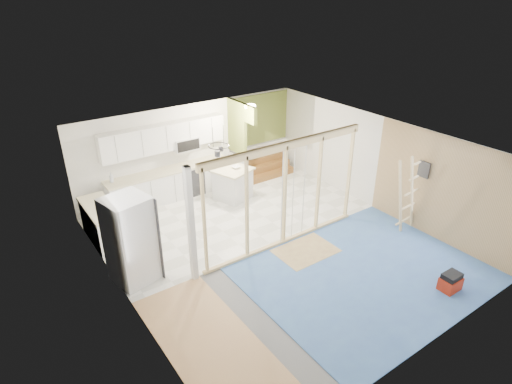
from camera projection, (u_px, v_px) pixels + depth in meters
room at (274, 198)px, 9.64m from camera, size 7.01×8.01×2.61m
floor_overlays at (274, 244)px, 10.29m from camera, size 7.00×8.00×0.03m
stud_frame at (266, 190)px, 9.38m from camera, size 4.66×0.14×2.60m
base_cabinets at (152, 195)px, 11.64m from camera, size 4.45×2.24×0.93m
upper_cabinets at (167, 138)px, 11.77m from camera, size 3.60×0.41×0.85m
green_partition at (255, 148)px, 13.53m from camera, size 2.25×1.51×2.60m
pot_rack at (219, 148)px, 10.56m from camera, size 0.52×0.52×0.72m
sheathing_panel at (445, 191)px, 9.97m from camera, size 0.02×4.00×2.60m
electrical_panel at (424, 170)px, 10.23m from camera, size 0.04×0.30×0.40m
ceiling_light at (250, 106)px, 12.01m from camera, size 0.32×0.32×0.08m
fridge at (131, 240)px, 8.70m from camera, size 1.00×0.97×1.93m
island at (233, 184)px, 12.28m from camera, size 1.20×1.20×0.93m
bowl at (236, 167)px, 12.12m from camera, size 0.27×0.27×0.06m
soap_bottle_a at (111, 177)px, 11.23m from camera, size 0.13×0.13×0.28m
soap_bottle_b at (219, 155)px, 12.79m from camera, size 0.13×0.13×0.22m
toolbox at (451, 282)px, 8.70m from camera, size 0.43×0.32×0.41m
ladder at (408, 194)px, 10.42m from camera, size 1.08×0.10×2.01m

